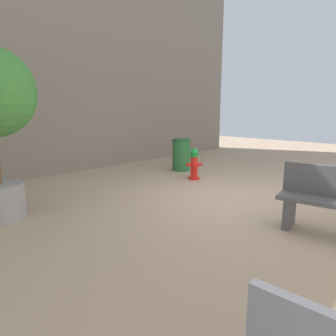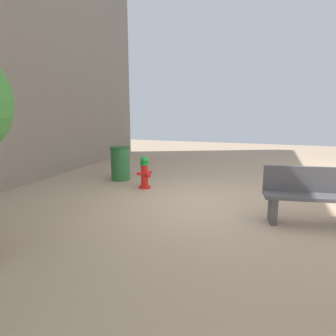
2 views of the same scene
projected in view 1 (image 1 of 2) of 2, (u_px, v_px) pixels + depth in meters
name	position (u px, v px, depth m)	size (l,w,h in m)	color
ground_plane	(230.00, 198.00, 5.81)	(23.40, 23.40, 0.00)	tan
fire_hydrant	(194.00, 164.00, 7.30)	(0.35, 0.36, 0.79)	red
trash_bin	(181.00, 155.00, 8.39)	(0.53, 0.53, 0.90)	#266633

